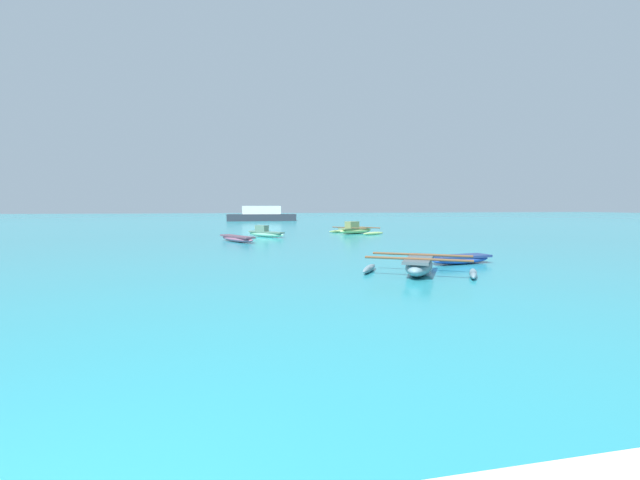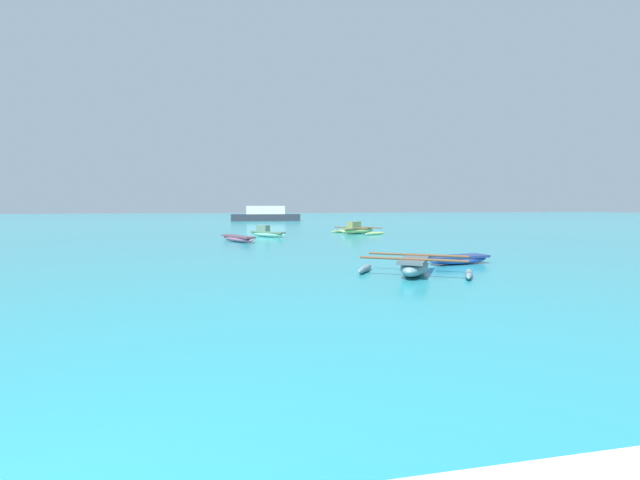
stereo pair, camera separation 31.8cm
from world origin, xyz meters
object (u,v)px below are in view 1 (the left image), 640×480
moored_boat_4 (461,259)px  moored_boat_3 (237,238)px  moored_boat_0 (419,265)px  moored_boat_2 (355,230)px  moored_boat_1 (265,233)px  distant_ferry (261,215)px

moored_boat_4 → moored_boat_3: bearing=112.8°
moored_boat_0 → moored_boat_2: 18.21m
moored_boat_0 → moored_boat_1: (-2.96, 15.99, -0.00)m
moored_boat_1 → moored_boat_3: moored_boat_1 is taller
moored_boat_0 → moored_boat_1: bearing=41.7°
moored_boat_2 → moored_boat_3: (-8.39, -5.35, -0.10)m
moored_boat_2 → moored_boat_3: size_ratio=1.26×
distant_ferry → moored_boat_3: bearing=-96.9°
moored_boat_0 → moored_boat_1: moored_boat_1 is taller
moored_boat_1 → moored_boat_2: moored_boat_2 is taller
moored_boat_0 → moored_boat_2: bearing=19.9°
moored_boat_0 → moored_boat_1: size_ratio=1.23×
moored_boat_2 → moored_boat_3: moored_boat_2 is taller
moored_boat_3 → moored_boat_4: bearing=8.0°
moored_boat_2 → moored_boat_4: size_ratio=1.68×
moored_boat_2 → distant_ferry: distant_ferry is taller
moored_boat_0 → moored_boat_4: bearing=-21.3°
moored_boat_2 → moored_boat_4: 16.06m
moored_boat_3 → distant_ferry: size_ratio=0.36×
moored_boat_2 → distant_ferry: 28.09m
moored_boat_4 → distant_ferry: (-3.18, 43.76, 0.64)m
moored_boat_0 → moored_boat_3: size_ratio=1.06×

